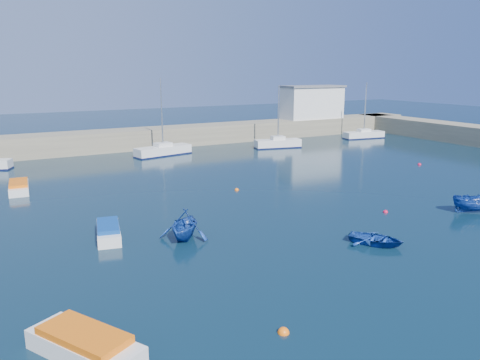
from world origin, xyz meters
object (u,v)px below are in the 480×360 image
sailboat_7 (278,143)px  sailboat_8 (364,135)px  dinghy_center (376,239)px  sailboat_6 (163,150)px  motorboat_1 (108,231)px  dinghy_left (184,224)px  motorboat_0 (85,345)px  harbor_office (312,103)px  motorboat_2 (19,187)px  dinghy_right (477,203)px

sailboat_7 → sailboat_8: size_ratio=0.98×
sailboat_7 → dinghy_center: (-14.71, -33.27, -0.30)m
sailboat_6 → motorboat_1: bearing=141.4°
sailboat_8 → dinghy_left: sailboat_8 is taller
sailboat_8 → dinghy_center: sailboat_8 is taller
motorboat_0 → dinghy_center: size_ratio=1.52×
sailboat_7 → harbor_office: bearing=-42.4°
dinghy_center → motorboat_0: bearing=156.8°
motorboat_2 → motorboat_1: bearing=-70.7°
sailboat_8 → motorboat_1: size_ratio=2.07×
motorboat_0 → dinghy_center: motorboat_0 is taller
motorboat_0 → motorboat_2: 27.67m
motorboat_1 → motorboat_2: (-4.06, 15.43, -0.03)m
sailboat_8 → motorboat_2: 50.41m
harbor_office → dinghy_left: size_ratio=2.81×
motorboat_0 → dinghy_left: size_ratio=1.38×
sailboat_7 → motorboat_2: bearing=117.4°
sailboat_7 → dinghy_left: (-24.48, -26.74, 0.30)m
motorboat_0 → motorboat_1: bearing=43.3°
dinghy_right → dinghy_center: bearing=123.4°
sailboat_7 → dinghy_right: 32.18m
harbor_office → motorboat_0: bearing=-134.6°
motorboat_1 → dinghy_left: dinghy_left is taller
dinghy_left → dinghy_right: 21.74m
sailboat_8 → motorboat_2: (-49.38, -10.13, -0.16)m
sailboat_7 → motorboat_1: (-28.65, -24.34, -0.18)m
dinghy_center → dinghy_left: size_ratio=0.91×
dinghy_center → dinghy_left: 11.77m
sailboat_8 → motorboat_1: (-45.32, -25.56, -0.13)m
sailboat_7 → motorboat_2: sailboat_7 is taller
sailboat_6 → dinghy_right: size_ratio=2.53×
motorboat_1 → sailboat_7: bearing=51.7°
dinghy_center → dinghy_left: (-9.77, 6.53, 0.60)m
dinghy_center → dinghy_left: bearing=112.4°
dinghy_left → sailboat_8: bearing=71.5°
sailboat_8 → dinghy_right: sailboat_8 is taller
harbor_office → dinghy_right: size_ratio=2.69×
sailboat_6 → dinghy_right: bearing=-172.5°
harbor_office → sailboat_8: 9.83m
sailboat_7 → motorboat_0: bearing=150.6°
dinghy_center → dinghy_right: bearing=-27.4°
sailboat_6 → motorboat_2: (-17.07, -10.91, -0.20)m
harbor_office → motorboat_1: harbor_office is taller
motorboat_0 → dinghy_left: bearing=21.5°
dinghy_left → dinghy_right: (21.09, -5.26, -0.22)m
sailboat_6 → sailboat_7: size_ratio=1.12×
dinghy_right → motorboat_1: bearing=100.1°
sailboat_7 → dinghy_right: bearing=-173.9°
sailboat_6 → dinghy_left: size_ratio=2.64×
motorboat_2 → dinghy_left: (8.24, -17.82, 0.51)m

